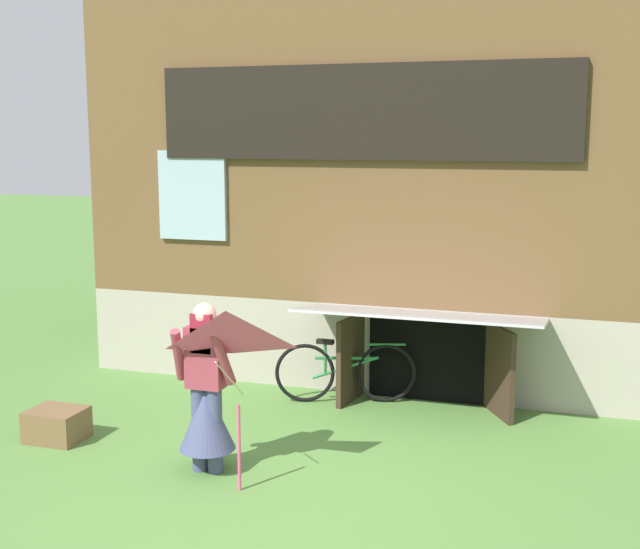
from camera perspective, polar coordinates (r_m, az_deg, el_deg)
name	(u,v)px	position (r m, az deg, el deg)	size (l,w,h in m)	color
ground_plane	(269,493)	(7.56, -3.52, -14.64)	(60.00, 60.00, 0.00)	#56843D
log_house	(410,165)	(12.43, 6.14, 7.41)	(7.22, 6.61, 5.28)	#ADA393
person	(206,402)	(7.82, -7.76, -8.59)	(0.61, 0.52, 1.60)	#474C75
kite	(227,357)	(7.01, -6.39, -5.63)	(1.01, 1.01, 1.54)	#E54C7F
bicycle_green	(345,372)	(9.80, 1.73, -6.64)	(1.58, 0.53, 0.75)	black
wooden_crate	(57,425)	(9.09, -17.50, -9.73)	(0.55, 0.46, 0.32)	brown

